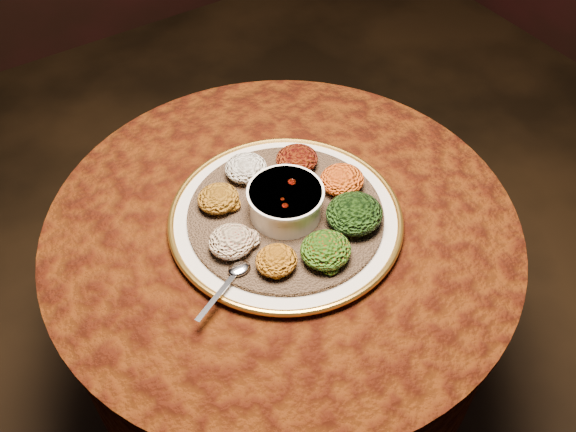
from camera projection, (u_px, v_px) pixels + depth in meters
table at (283, 277)px, 1.42m from camera, size 0.96×0.96×0.73m
platter at (286, 218)px, 1.28m from camera, size 0.59×0.59×0.02m
injera at (286, 215)px, 1.27m from camera, size 0.41×0.41×0.01m
stew_bowl at (285, 200)px, 1.24m from camera, size 0.15×0.15×0.06m
spoon at (236, 273)px, 1.16m from camera, size 0.14×0.08×0.01m
portion_ayib at (246, 168)px, 1.32m from camera, size 0.09×0.08×0.04m
portion_kitfo at (297, 159)px, 1.34m from camera, size 0.09×0.09×0.04m
portion_tikil at (342, 180)px, 1.30m from camera, size 0.09×0.09×0.04m
portion_gomen at (354, 214)px, 1.23m from camera, size 0.11×0.11×0.05m
portion_mixveg at (326, 250)px, 1.18m from camera, size 0.10×0.09×0.05m
portion_kik at (276, 261)px, 1.16m from camera, size 0.08×0.07×0.04m
portion_timatim at (231, 241)px, 1.19m from camera, size 0.09×0.08×0.04m
portion_shiro at (218, 198)px, 1.27m from camera, size 0.08×0.08×0.04m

